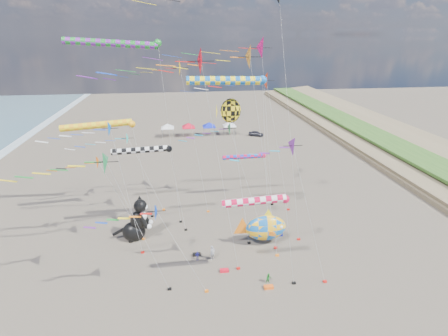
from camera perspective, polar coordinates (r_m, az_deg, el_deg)
name	(u,v)px	position (r m, az deg, el deg)	size (l,w,h in m)	color
ground	(229,327)	(32.49, 0.90, -24.52)	(260.00, 260.00, 0.00)	brown
delta_kite_0	(186,64)	(30.18, -6.27, 16.55)	(13.19, 2.48, 22.43)	#E6000F
delta_kite_1	(255,84)	(43.67, 5.11, 13.48)	(14.22, 2.41, 19.05)	#EF3207
delta_kite_3	(97,164)	(40.52, -20.07, 0.58)	(9.38, 1.77, 11.19)	#F46009
delta_kite_4	(105,164)	(30.19, -18.92, 0.59)	(11.45, 2.17, 14.64)	#197B3E
delta_kite_5	(144,214)	(30.78, -12.98, -7.27)	(10.08, 1.78, 10.13)	#0538D2
delta_kite_6	(91,134)	(36.58, -20.96, 5.23)	(9.44, 1.77, 15.40)	blue
delta_kite_7	(259,60)	(32.74, 5.68, 17.20)	(10.04, 2.43, 22.56)	orange
delta_kite_8	(248,49)	(45.04, 3.96, 18.78)	(16.22, 2.90, 23.21)	#EC0C70
delta_kite_9	(295,151)	(30.00, 11.51, 2.69)	(8.73, 1.89, 15.24)	purple
delta_kite_10	(126,144)	(47.01, -15.72, 3.85)	(10.48, 1.86, 11.27)	#21DECE
delta_kite_11	(176,70)	(43.36, -7.86, 15.63)	(10.80, 2.21, 20.70)	#E5A109
delta_kite_12	(233,132)	(38.99, 1.45, 5.90)	(8.32, 1.65, 14.26)	#119941
windsock_0	(115,44)	(41.31, -17.32, 18.77)	(11.54, 0.82, 22.70)	#188526
windsock_1	(258,201)	(31.10, 5.62, -5.42)	(7.38, 0.78, 9.84)	red
windsock_2	(100,125)	(45.02, -19.54, 6.57)	(10.04, 0.86, 13.37)	#FFAA15
windsock_3	(144,150)	(40.80, -12.93, 2.82)	(8.11, 0.75, 11.26)	black
windsock_4	(229,81)	(36.35, 0.89, 14.00)	(9.45, 0.91, 19.28)	blue
windsock_5	(246,157)	(50.40, 3.57, 1.84)	(7.75, 0.67, 7.07)	red
angelfish_kite	(229,112)	(37.88, 0.80, 9.12)	(3.74, 3.02, 16.84)	yellow
cat_inflatable	(135,218)	(43.08, -14.28, -7.96)	(4.14, 2.07, 5.59)	black
fish_inflatable	(265,228)	(41.27, 6.76, -9.65)	(6.35, 2.28, 4.67)	blue
person_adult	(212,253)	(39.25, -1.90, -13.68)	(0.63, 0.41, 1.71)	#94939A
child_green	(269,278)	(36.58, 7.29, -17.42)	(0.54, 0.42, 1.11)	#187B22
child_blue	(197,256)	(39.48, -4.38, -14.08)	(0.62, 0.26, 1.06)	navy
kite_bag_0	(224,270)	(37.93, 0.05, -16.39)	(0.90, 0.44, 0.30)	red
kite_bag_1	(269,287)	(36.19, 7.31, -18.73)	(0.90, 0.44, 0.30)	#F85C14
kite_bag_2	(197,254)	(40.34, -4.49, -13.90)	(0.90, 0.44, 0.30)	black
kite_bag_3	(279,235)	(44.22, 8.93, -10.68)	(0.90, 0.44, 0.30)	#1220B6
tent_row	(199,123)	(85.04, -4.14, 7.31)	(19.20, 4.20, 3.80)	white
parked_car	(256,134)	(85.68, 5.25, 5.63)	(1.47, 3.65, 1.25)	#26262D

